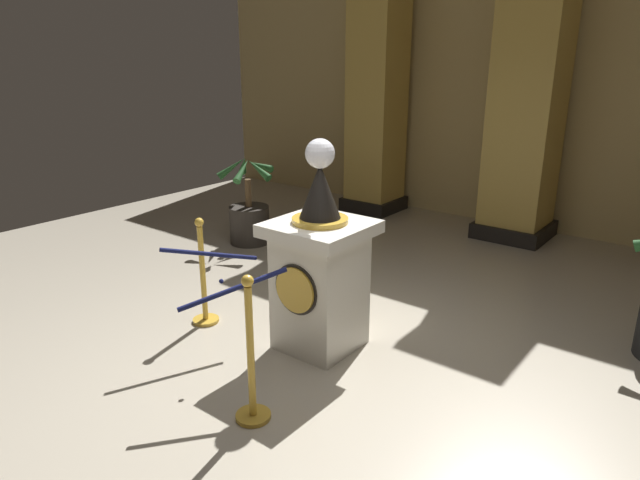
# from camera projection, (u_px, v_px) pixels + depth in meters

# --- Properties ---
(ground_plane) EXTENTS (11.27, 11.27, 0.00)m
(ground_plane) POSITION_uv_depth(u_px,v_px,m) (323.00, 364.00, 4.45)
(ground_plane) COLOR #B2A893
(back_wall) EXTENTS (11.27, 0.16, 4.16)m
(back_wall) POSITION_uv_depth(u_px,v_px,m) (546.00, 75.00, 7.37)
(back_wall) COLOR tan
(back_wall) RESTS_ON ground_plane
(pedestal_clock) EXTENTS (0.74, 0.74, 1.74)m
(pedestal_clock) POSITION_uv_depth(u_px,v_px,m) (320.00, 270.00, 4.53)
(pedestal_clock) COLOR silver
(pedestal_clock) RESTS_ON ground_plane
(stanchion_near) EXTENTS (0.24, 0.24, 0.99)m
(stanchion_near) POSITION_uv_depth(u_px,v_px,m) (204.00, 287.00, 5.05)
(stanchion_near) COLOR gold
(stanchion_near) RESTS_ON ground_plane
(stanchion_far) EXTENTS (0.24, 0.24, 1.04)m
(stanchion_far) POSITION_uv_depth(u_px,v_px,m) (251.00, 371.00, 3.67)
(stanchion_far) COLOR gold
(stanchion_far) RESTS_ON ground_plane
(velvet_rope) EXTENTS (1.10, 1.09, 0.22)m
(velvet_rope) POSITION_uv_depth(u_px,v_px,m) (221.00, 270.00, 4.22)
(velvet_rope) COLOR #141947
(column_left) EXTENTS (0.83, 0.83, 3.99)m
(column_left) POSITION_uv_depth(u_px,v_px,m) (377.00, 80.00, 8.28)
(column_left) COLOR black
(column_left) RESTS_ON ground_plane
(column_centre_rear) EXTENTS (0.93, 0.93, 3.99)m
(column_centre_rear) POSITION_uv_depth(u_px,v_px,m) (530.00, 85.00, 6.97)
(column_centre_rear) COLOR black
(column_centre_rear) RESTS_ON ground_plane
(potted_palm_left) EXTENTS (0.73, 0.75, 1.16)m
(potted_palm_left) POSITION_uv_depth(u_px,v_px,m) (249.00, 217.00, 7.22)
(potted_palm_left) COLOR #2D2823
(potted_palm_left) RESTS_ON ground_plane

